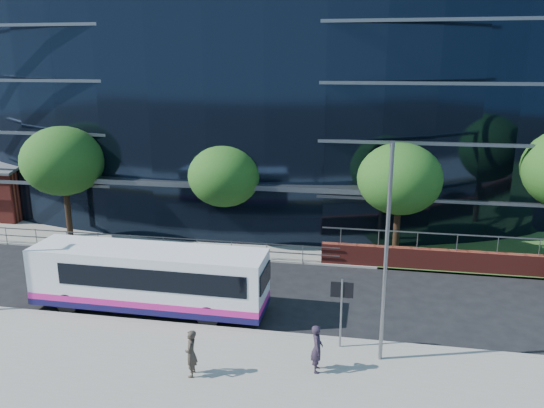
% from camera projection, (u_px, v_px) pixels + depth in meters
% --- Properties ---
extents(ground, '(200.00, 200.00, 0.00)m').
position_uv_depth(ground, '(236.00, 321.00, 22.66)').
color(ground, black).
rests_on(ground, ground).
extents(pavement_near, '(80.00, 8.00, 0.15)m').
position_uv_depth(pavement_near, '(200.00, 388.00, 17.89)').
color(pavement_near, gray).
rests_on(pavement_near, ground).
extents(kerb, '(80.00, 0.25, 0.16)m').
position_uv_depth(kerb, '(230.00, 330.00, 21.69)').
color(kerb, gray).
rests_on(kerb, ground).
extents(yellow_line_outer, '(80.00, 0.08, 0.01)m').
position_uv_depth(yellow_line_outer, '(231.00, 330.00, 21.90)').
color(yellow_line_outer, gold).
rests_on(yellow_line_outer, ground).
extents(yellow_line_inner, '(80.00, 0.08, 0.01)m').
position_uv_depth(yellow_line_inner, '(232.00, 328.00, 22.04)').
color(yellow_line_inner, gold).
rests_on(yellow_line_inner, ground).
extents(far_forecourt, '(50.00, 8.00, 0.10)m').
position_uv_depth(far_forecourt, '(187.00, 233.00, 34.13)').
color(far_forecourt, gray).
rests_on(far_forecourt, ground).
extents(glass_office, '(44.00, 23.10, 16.00)m').
position_uv_depth(glass_office, '(249.00, 98.00, 41.06)').
color(glass_office, black).
rests_on(glass_office, ground).
extents(guard_railings, '(24.00, 0.05, 1.10)m').
position_uv_depth(guard_railings, '(130.00, 239.00, 30.47)').
color(guard_railings, slate).
rests_on(guard_railings, ground).
extents(street_sign, '(0.85, 0.09, 2.80)m').
position_uv_depth(street_sign, '(342.00, 299.00, 19.82)').
color(street_sign, slate).
rests_on(street_sign, pavement_near).
extents(tree_far_a, '(4.95, 4.95, 6.98)m').
position_uv_depth(tree_far_a, '(63.00, 161.00, 32.18)').
color(tree_far_a, black).
rests_on(tree_far_a, ground).
extents(tree_far_b, '(4.29, 4.29, 6.05)m').
position_uv_depth(tree_far_b, '(224.00, 176.00, 31.10)').
color(tree_far_b, black).
rests_on(tree_far_b, ground).
extents(tree_far_c, '(4.62, 4.62, 6.51)m').
position_uv_depth(tree_far_c, '(400.00, 179.00, 28.82)').
color(tree_far_c, black).
rests_on(tree_far_c, ground).
extents(streetlight_east, '(0.15, 0.77, 8.00)m').
position_uv_depth(streetlight_east, '(386.00, 249.00, 18.41)').
color(streetlight_east, slate).
rests_on(streetlight_east, pavement_near).
extents(city_bus, '(10.54, 2.55, 2.84)m').
position_uv_depth(city_bus, '(151.00, 278.00, 23.30)').
color(city_bus, white).
rests_on(city_bus, ground).
extents(pedestrian, '(0.49, 0.68, 1.75)m').
position_uv_depth(pedestrian, '(317.00, 348.00, 18.53)').
color(pedestrian, '#2A2030').
rests_on(pedestrian, pavement_near).
extents(pedestrian_b, '(0.49, 0.67, 1.70)m').
position_uv_depth(pedestrian_b, '(191.00, 353.00, 18.26)').
color(pedestrian_b, '#383027').
rests_on(pedestrian_b, pavement_near).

